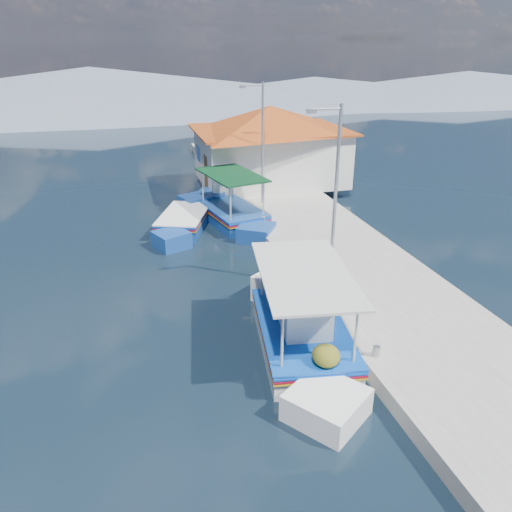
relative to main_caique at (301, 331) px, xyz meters
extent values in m
plane|color=black|center=(-2.26, 1.31, -0.53)|extent=(160.00, 160.00, 0.00)
cube|color=#B0AFA5|center=(3.64, 7.31, -0.28)|extent=(5.00, 44.00, 0.50)
cylinder|color=#A5A8AD|center=(1.54, -1.69, 0.12)|extent=(0.20, 0.20, 0.30)
cylinder|color=#A5A8AD|center=(1.54, 3.31, 0.12)|extent=(0.20, 0.20, 0.30)
cylinder|color=#A5A8AD|center=(1.54, 9.31, 0.12)|extent=(0.20, 0.20, 0.30)
cylinder|color=#A5A8AD|center=(1.54, 15.31, 0.12)|extent=(0.20, 0.20, 0.30)
cube|color=white|center=(0.01, -0.08, -0.30)|extent=(2.99, 4.90, 1.01)
cube|color=white|center=(-0.45, 2.93, -0.17)|extent=(2.35, 2.35, 1.11)
cube|color=white|center=(0.45, -3.00, -0.30)|extent=(2.28, 2.28, 0.95)
cube|color=#0D47B4|center=(0.01, -0.08, 0.17)|extent=(3.08, 5.04, 0.06)
cube|color=#A40E26|center=(0.01, -0.08, 0.09)|extent=(3.08, 5.04, 0.05)
cube|color=gold|center=(0.01, -0.08, 0.01)|extent=(3.08, 5.04, 0.04)
cube|color=#0D47B4|center=(0.01, -0.08, 0.25)|extent=(3.10, 5.00, 0.05)
cube|color=brown|center=(0.01, -0.08, 0.21)|extent=(2.80, 4.78, 0.05)
cube|color=white|center=(0.06, -0.40, 0.80)|extent=(1.47, 1.55, 1.17)
cube|color=silver|center=(0.06, -0.40, 1.40)|extent=(1.61, 1.68, 0.06)
cylinder|color=beige|center=(-1.20, 1.69, 1.06)|extent=(0.07, 0.07, 1.70)
cylinder|color=beige|center=(0.64, 1.97, 1.06)|extent=(0.07, 0.07, 1.70)
cylinder|color=beige|center=(-0.62, -2.13, 1.06)|extent=(0.07, 0.07, 1.70)
cylinder|color=beige|center=(1.22, -1.85, 1.06)|extent=(0.07, 0.07, 1.70)
cube|color=silver|center=(0.01, -0.08, 1.91)|extent=(3.11, 4.92, 0.07)
ellipsoid|color=#4B4F15|center=(-0.63, 1.32, 0.52)|extent=(0.81, 0.89, 0.60)
ellipsoid|color=#4B4F15|center=(0.02, 1.96, 0.47)|extent=(0.68, 0.75, 0.51)
ellipsoid|color=#4B4F15|center=(0.51, -1.94, 0.48)|extent=(0.72, 0.79, 0.54)
sphere|color=#FF2C08|center=(0.96, 0.70, 1.01)|extent=(0.42, 0.42, 0.42)
cube|color=navy|center=(0.45, 11.05, -0.30)|extent=(2.90, 4.29, 1.00)
cube|color=navy|center=(1.01, 13.63, -0.17)|extent=(2.10, 2.10, 1.11)
cube|color=navy|center=(-0.09, 8.55, -0.30)|extent=(2.04, 2.04, 0.95)
cube|color=#0D47B4|center=(0.45, 11.05, 0.17)|extent=(2.99, 4.42, 0.06)
cube|color=#A40E26|center=(0.45, 11.05, 0.08)|extent=(2.99, 4.42, 0.05)
cube|color=gold|center=(0.45, 11.05, 0.01)|extent=(2.99, 4.42, 0.04)
cube|color=navy|center=(0.45, 11.05, 0.24)|extent=(3.00, 4.39, 0.05)
cube|color=brown|center=(0.45, 11.05, 0.21)|extent=(2.72, 4.18, 0.05)
cylinder|color=beige|center=(-0.02, 12.84, 1.06)|extent=(0.07, 0.07, 1.69)
cylinder|color=beige|center=(1.63, 12.48, 1.06)|extent=(0.07, 0.07, 1.69)
cylinder|color=beige|center=(-0.73, 9.61, 1.06)|extent=(0.07, 0.07, 1.69)
cylinder|color=beige|center=(0.93, 9.25, 1.06)|extent=(0.07, 0.07, 1.69)
cube|color=#0B371C|center=(0.45, 11.05, 1.90)|extent=(3.00, 4.31, 0.07)
cube|color=navy|center=(-1.94, 10.86, -0.30)|extent=(3.09, 4.05, 1.00)
cube|color=navy|center=(-2.83, 13.10, -0.17)|extent=(1.80, 1.80, 1.11)
cube|color=navy|center=(-1.09, 8.70, -0.30)|extent=(1.75, 1.75, 0.95)
cube|color=#0D47B4|center=(-1.94, 10.86, 0.17)|extent=(3.18, 4.17, 0.06)
cube|color=#A40E26|center=(-1.94, 10.86, 0.08)|extent=(3.18, 4.17, 0.05)
cube|color=gold|center=(-1.94, 10.86, 0.01)|extent=(3.18, 4.17, 0.04)
cube|color=white|center=(-1.94, 10.86, 0.24)|extent=(3.19, 4.14, 0.05)
cube|color=brown|center=(-1.94, 10.86, 0.21)|extent=(2.92, 3.92, 0.05)
cube|color=white|center=(3.94, 16.31, 1.47)|extent=(8.00, 6.00, 3.00)
cube|color=#A54816|center=(3.94, 16.31, 3.02)|extent=(8.64, 6.48, 0.10)
pyramid|color=#A54816|center=(3.94, 16.31, 3.67)|extent=(10.49, 10.49, 1.40)
cube|color=brown|center=(-0.04, 15.31, 0.97)|extent=(0.06, 1.00, 2.00)
cube|color=#0D47B4|center=(-0.04, 17.81, 1.57)|extent=(0.06, 1.20, 0.90)
cylinder|color=#A5A8AD|center=(2.34, 3.31, 2.97)|extent=(0.12, 0.12, 6.00)
cylinder|color=#A5A8AD|center=(1.84, 3.31, 5.82)|extent=(1.00, 0.08, 0.08)
cube|color=#A5A8AD|center=(1.34, 3.31, 5.77)|extent=(0.30, 0.14, 0.14)
cylinder|color=#A5A8AD|center=(2.34, 12.31, 2.97)|extent=(0.12, 0.12, 6.00)
cylinder|color=#A5A8AD|center=(1.84, 12.31, 5.82)|extent=(1.00, 0.08, 0.08)
cube|color=#A5A8AD|center=(1.34, 12.31, 5.77)|extent=(0.30, 0.14, 0.14)
cone|color=slate|center=(-7.26, 57.31, 1.92)|extent=(96.00, 96.00, 5.50)
cone|color=slate|center=(22.74, 57.31, 1.07)|extent=(76.80, 76.80, 3.80)
cone|color=slate|center=(47.74, 57.31, 1.27)|extent=(89.60, 89.60, 4.20)
camera|label=1|loc=(-4.56, -11.70, 7.84)|focal=34.99mm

